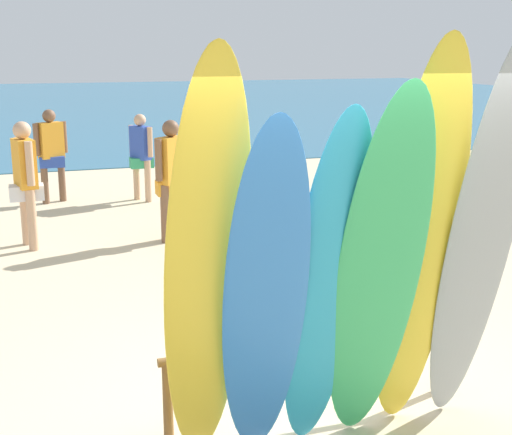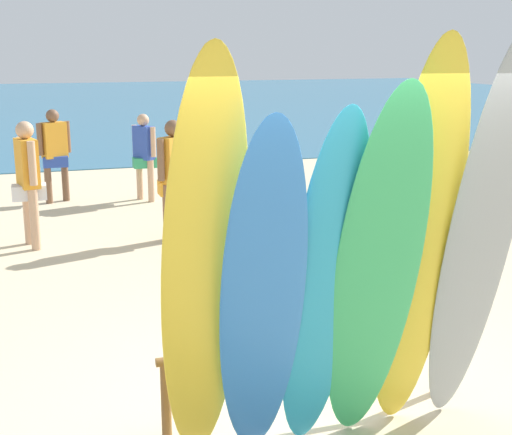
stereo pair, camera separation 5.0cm
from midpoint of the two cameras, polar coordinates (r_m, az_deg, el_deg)
name	(u,v)px [view 2 (the right image)]	position (r m, az deg, el deg)	size (l,w,h in m)	color
ground	(107,152)	(18.66, -11.93, 5.18)	(60.00, 60.00, 0.00)	beige
ocean_water	(68,103)	(35.91, -14.94, 8.97)	(60.00, 40.00, 0.02)	teal
surfboard_rack	(311,356)	(5.23, 4.78, -11.12)	(2.27, 0.07, 0.60)	brown
surfboard_yellow_0	(204,272)	(4.19, -3.87, -4.44)	(0.53, 0.07, 2.75)	yellow
surfboard_blue_1	(262,301)	(4.26, 0.87, -6.76)	(0.52, 0.06, 2.40)	#337AD1
surfboard_teal_2	(324,290)	(4.42, 5.84, -5.85)	(0.51, 0.07, 2.41)	#289EC6
surfboard_green_3	(376,277)	(4.49, 10.04, -4.76)	(0.58, 0.06, 2.58)	#38B266
surfboard_yellow_4	(418,247)	(4.74, 13.30, -2.31)	(0.55, 0.06, 2.80)	yellow
surfboard_grey_5	(480,241)	(4.90, 17.94, -1.81)	(0.51, 0.06, 2.86)	#999EA3
beachgoer_midbeach	(144,151)	(12.48, -8.93, 5.33)	(0.40, 0.51, 1.53)	tan
beachgoer_by_water	(174,172)	(9.81, -6.51, 3.71)	(0.52, 0.44, 1.69)	brown
beachgoer_strolling	(55,149)	(12.68, -15.89, 5.35)	(0.57, 0.36, 1.62)	brown
beachgoer_near_rack	(28,176)	(9.85, -17.85, 3.25)	(0.44, 0.63, 1.71)	tan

